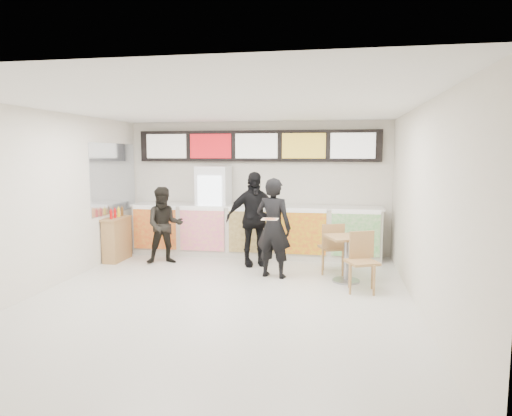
% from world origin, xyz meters
% --- Properties ---
extents(floor, '(7.00, 7.00, 0.00)m').
position_xyz_m(floor, '(0.00, 0.00, 0.00)').
color(floor, beige).
rests_on(floor, ground).
extents(ceiling, '(7.00, 7.00, 0.00)m').
position_xyz_m(ceiling, '(0.00, 0.00, 3.00)').
color(ceiling, white).
rests_on(ceiling, wall_back).
extents(wall_back, '(6.00, 0.00, 6.00)m').
position_xyz_m(wall_back, '(0.00, 3.50, 1.50)').
color(wall_back, silver).
rests_on(wall_back, floor).
extents(wall_left, '(0.00, 7.00, 7.00)m').
position_xyz_m(wall_left, '(-3.00, 0.00, 1.50)').
color(wall_left, silver).
rests_on(wall_left, floor).
extents(wall_right, '(0.00, 7.00, 7.00)m').
position_xyz_m(wall_right, '(3.00, 0.00, 1.50)').
color(wall_right, silver).
rests_on(wall_right, floor).
extents(service_counter, '(5.56, 0.77, 1.14)m').
position_xyz_m(service_counter, '(0.00, 3.09, 0.57)').
color(service_counter, silver).
rests_on(service_counter, floor).
extents(menu_board, '(5.50, 0.14, 0.70)m').
position_xyz_m(menu_board, '(0.00, 3.41, 2.45)').
color(menu_board, black).
rests_on(menu_board, wall_back).
extents(drinks_fridge, '(0.70, 0.67, 2.00)m').
position_xyz_m(drinks_fridge, '(-0.93, 3.11, 1.00)').
color(drinks_fridge, white).
rests_on(drinks_fridge, floor).
extents(mirror_panel, '(0.01, 2.00, 1.50)m').
position_xyz_m(mirror_panel, '(-2.99, 2.45, 1.75)').
color(mirror_panel, '#B2B7BF').
rests_on(mirror_panel, wall_left).
extents(customer_main, '(0.76, 0.59, 1.85)m').
position_xyz_m(customer_main, '(0.66, 1.41, 0.92)').
color(customer_main, black).
rests_on(customer_main, floor).
extents(customer_left, '(0.95, 0.85, 1.60)m').
position_xyz_m(customer_left, '(-1.71, 2.08, 0.80)').
color(customer_left, black).
rests_on(customer_left, floor).
extents(customer_mid, '(1.22, 0.89, 1.92)m').
position_xyz_m(customer_mid, '(0.13, 2.24, 0.96)').
color(customer_mid, black).
rests_on(customer_mid, floor).
extents(pizza_slice, '(0.36, 0.36, 0.02)m').
position_xyz_m(pizza_slice, '(0.66, 0.96, 1.16)').
color(pizza_slice, beige).
rests_on(pizza_slice, customer_main).
extents(cafe_table, '(1.09, 1.73, 0.98)m').
position_xyz_m(cafe_table, '(1.99, 1.32, 0.57)').
color(cafe_table, '#AD7D4F').
rests_on(cafe_table, floor).
extents(condiment_ledge, '(0.34, 0.83, 1.11)m').
position_xyz_m(condiment_ledge, '(-2.82, 2.15, 0.47)').
color(condiment_ledge, '#AD7D4F').
rests_on(condiment_ledge, floor).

